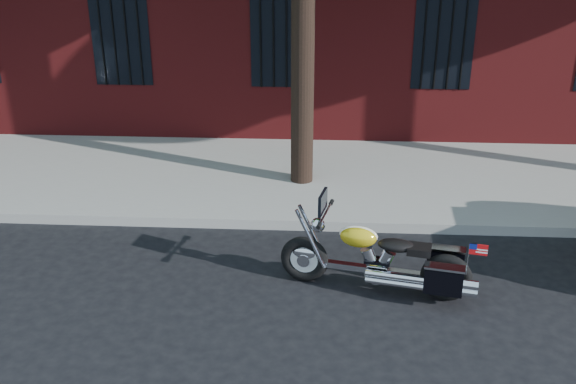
{
  "coord_description": "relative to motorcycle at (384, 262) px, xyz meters",
  "views": [
    {
      "loc": [
        0.85,
        -6.95,
        4.04
      ],
      "look_at": [
        0.4,
        0.8,
        0.81
      ],
      "focal_mm": 40.0,
      "sensor_mm": 36.0,
      "label": 1
    }
  ],
  "objects": [
    {
      "name": "curb",
      "position": [
        -1.59,
        1.67,
        -0.33
      ],
      "size": [
        40.0,
        0.16,
        0.15
      ],
      "primitive_type": "cube",
      "color": "gray",
      "rests_on": "ground"
    },
    {
      "name": "sidewalk",
      "position": [
        -1.59,
        3.55,
        -0.33
      ],
      "size": [
        40.0,
        3.6,
        0.15
      ],
      "primitive_type": "cube",
      "color": "gray",
      "rests_on": "ground"
    },
    {
      "name": "motorcycle",
      "position": [
        0.0,
        0.0,
        0.0
      ],
      "size": [
        2.28,
        0.99,
        1.2
      ],
      "rotation": [
        0.0,
        0.0,
        -0.21
      ],
      "color": "black",
      "rests_on": "ground"
    },
    {
      "name": "ground",
      "position": [
        -1.59,
        0.29,
        -0.41
      ],
      "size": [
        120.0,
        120.0,
        0.0
      ],
      "primitive_type": "plane",
      "color": "black",
      "rests_on": "ground"
    }
  ]
}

